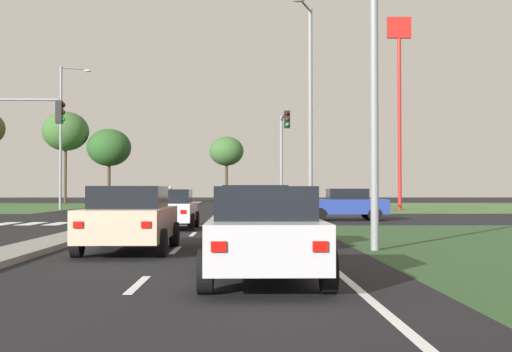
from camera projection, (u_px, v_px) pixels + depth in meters
name	position (u px, v px, depth m)	size (l,w,h in m)	color
ground_plane	(143.00, 219.00, 34.85)	(200.00, 200.00, 0.00)	black
grass_verge_far_right	(470.00, 207.00, 59.90)	(35.00, 35.00, 0.01)	#476B38
median_island_near	(25.00, 250.00, 15.86)	(1.20, 22.00, 0.14)	gray
median_island_far	(184.00, 206.00, 59.84)	(1.20, 36.00, 0.14)	#ADA89E
lane_dash_near	(138.00, 284.00, 10.51)	(0.14, 2.00, 0.01)	silver
lane_dash_second	(176.00, 250.00, 16.51)	(0.14, 2.00, 0.01)	silver
lane_dash_third	(193.00, 234.00, 22.51)	(0.14, 2.00, 0.01)	silver
edge_line_right	(310.00, 248.00, 17.01)	(0.14, 24.00, 0.01)	silver
stop_bar_near	(210.00, 226.00, 27.94)	(6.40, 0.50, 0.01)	silver
crosswalk_bar_second	(5.00, 224.00, 29.54)	(0.70, 2.80, 0.01)	silver
crosswalk_bar_third	(32.00, 224.00, 29.56)	(0.70, 2.80, 0.01)	silver
crosswalk_bar_fourth	(58.00, 224.00, 29.59)	(0.70, 2.80, 0.01)	silver
crosswalk_bar_fifth	(84.00, 224.00, 29.61)	(0.70, 2.80, 0.01)	silver
crosswalk_bar_sixth	(111.00, 224.00, 29.64)	(0.70, 2.80, 0.01)	silver
crosswalk_bar_seventh	(137.00, 224.00, 29.66)	(0.70, 2.80, 0.01)	silver
crosswalk_bar_eighth	(163.00, 224.00, 29.69)	(0.70, 2.80, 0.01)	silver
car_beige_near	(130.00, 218.00, 16.20)	(2.07, 4.55, 1.58)	#BCAD8E
car_silver_second	(264.00, 233.00, 10.93)	(1.98, 4.26, 1.54)	#B7B7BC
car_blue_fourth	(345.00, 204.00, 33.00)	(4.17, 2.05, 1.55)	navy
car_teal_fifth	(155.00, 198.00, 57.59)	(2.06, 4.41, 1.52)	#19565B
car_white_sixth	(169.00, 209.00, 25.60)	(2.09, 4.24, 1.51)	silver
car_navy_seventh	(255.00, 216.00, 17.16)	(2.03, 4.15, 1.60)	#161E47
car_red_eighth	(258.00, 207.00, 25.87)	(1.99, 4.61, 1.59)	#A31919
traffic_signal_far_right	(283.00, 144.00, 39.73)	(0.32, 5.59, 6.09)	gray
street_lamp_near	(380.00, 43.00, 16.48)	(1.75, 1.44, 9.14)	gray
street_lamp_second	(309.00, 102.00, 31.66)	(1.12, 2.40, 10.11)	gray
street_lamp_third	(63.00, 131.00, 50.31)	(2.21, 0.83, 10.74)	gray
pedestrian_at_median	(170.00, 195.00, 47.09)	(0.34, 0.34, 1.64)	#9E8966
fastfood_pole_sign	(399.00, 73.00, 50.90)	(1.80, 0.40, 14.59)	red
treeline_second	(66.00, 131.00, 72.45)	(4.97, 4.97, 9.94)	#423323
treeline_third	(109.00, 148.00, 72.71)	(4.74, 4.74, 8.10)	#423323
treeline_fourth	(226.00, 151.00, 67.78)	(3.45, 3.45, 6.88)	#423323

